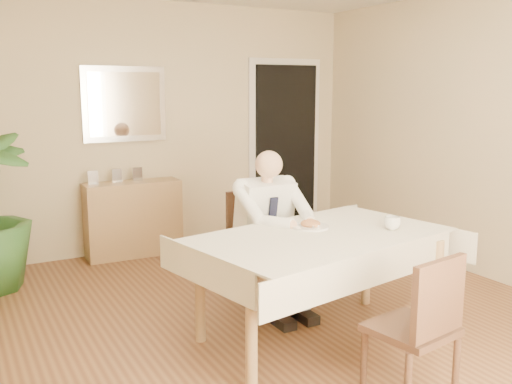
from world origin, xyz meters
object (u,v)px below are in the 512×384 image
chair_far (257,240)px  chair_near (422,323)px  coffee_mug (392,223)px  seated_man (275,224)px  sideboard (133,219)px  dining_table (320,246)px

chair_far → chair_near: bearing=-87.2°
coffee_mug → chair_far: bearing=116.3°
seated_man → sideboard: seated_man is taller
dining_table → chair_far: (0.00, 0.88, -0.17)m
chair_far → chair_near: (-0.00, -1.83, -0.02)m
dining_table → coffee_mug: size_ratio=16.77×
dining_table → chair_far: size_ratio=2.13×
seated_man → coffee_mug: 0.90m
seated_man → coffee_mug: seated_man is taller
seated_man → sideboard: (-0.51, 2.00, -0.31)m
chair_near → coffee_mug: 1.01m
chair_near → chair_far: bearing=80.2°
chair_near → sideboard: size_ratio=0.89×
dining_table → chair_far: chair_far is taller
dining_table → chair_far: 0.90m
chair_far → chair_near: size_ratio=1.04×
chair_near → coffee_mug: bearing=48.4°
chair_far → sideboard: 1.79m
dining_table → seated_man: 0.59m
chair_far → seated_man: 0.34m
seated_man → coffee_mug: (0.50, -0.73, 0.11)m
coffee_mug → seated_man: bearing=124.5°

